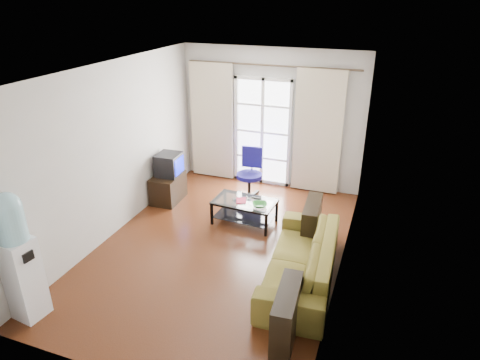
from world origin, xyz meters
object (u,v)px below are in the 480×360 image
coffee_table (244,209)px  crt_tv (168,164)px  water_cooler (18,255)px  sofa (301,259)px  task_chair (250,185)px  tv_stand (168,188)px

coffee_table → crt_tv: size_ratio=2.25×
water_cooler → coffee_table: bearing=67.6°
sofa → task_chair: bearing=-149.5°
tv_stand → water_cooler: (-0.06, -3.34, 0.61)m
sofa → tv_stand: (-2.87, 1.51, -0.07)m
sofa → task_chair: size_ratio=2.27×
sofa → coffee_table: sofa is taller
crt_tv → sofa: bearing=-31.4°
task_chair → coffee_table: bearing=-81.9°
crt_tv → task_chair: 1.56m
tv_stand → coffee_table: bearing=-13.1°
tv_stand → crt_tv: size_ratio=1.46×
sofa → tv_stand: 3.25m
tv_stand → crt_tv: bearing=84.4°
tv_stand → task_chair: task_chair is taller
sofa → crt_tv: 3.29m
coffee_table → task_chair: size_ratio=1.08×
coffee_table → water_cooler: (-1.69, -3.02, 0.59)m
tv_stand → crt_tv: (0.00, 0.06, 0.46)m
crt_tv → task_chair: size_ratio=0.48×
sofa → water_cooler: (-2.93, -1.82, 0.55)m
crt_tv → task_chair: task_chair is taller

